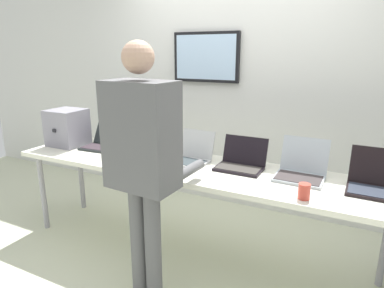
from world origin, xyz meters
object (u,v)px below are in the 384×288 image
laptop_station_0 (105,142)px  laptop_station_5 (376,182)px  coffee_mug (304,191)px  laptop_station_2 (192,155)px  workbench (189,171)px  equipment_box (67,127)px  laptop_station_3 (241,162)px  laptop_station_1 (145,148)px  laptop_station_4 (301,169)px  person (143,154)px

laptop_station_0 → laptop_station_5: size_ratio=1.10×
coffee_mug → laptop_station_2: bearing=160.0°
workbench → equipment_box: size_ratio=8.93×
laptop_station_3 → laptop_station_1: bearing=-177.7°
laptop_station_2 → laptop_station_3: 0.42m
laptop_station_0 → laptop_station_4: 1.80m
workbench → person: (-0.01, -0.62, 0.32)m
workbench → laptop_station_0: bearing=173.4°
workbench → person: person is taller
equipment_box → laptop_station_5: bearing=1.4°
equipment_box → coffee_mug: (2.27, -0.28, -0.12)m
equipment_box → laptop_station_2: bearing=3.0°
workbench → laptop_station_4: 0.86m
workbench → laptop_station_3: size_ratio=8.69×
laptop_station_1 → laptop_station_3: 0.88m
laptop_station_3 → laptop_station_4: 0.45m
equipment_box → laptop_station_3: 1.74m
laptop_station_2 → laptop_station_1: bearing=-179.0°
laptop_station_5 → workbench: bearing=-176.0°
equipment_box → laptop_station_4: bearing=2.7°
laptop_station_4 → laptop_station_5: size_ratio=1.01×
equipment_box → laptop_station_1: equipment_box is taller
equipment_box → laptop_station_5: 2.67m
laptop_station_1 → laptop_station_2: size_ratio=1.17×
laptop_station_4 → laptop_station_5: laptop_station_4 is taller
laptop_station_3 → laptop_station_0: bearing=-179.5°
workbench → laptop_station_2: laptop_station_2 is taller
laptop_station_4 → person: bearing=-138.7°
laptop_station_3 → laptop_station_2: bearing=-176.3°
laptop_station_0 → laptop_station_1: size_ratio=0.98×
equipment_box → person: (1.33, -0.65, 0.09)m
workbench → laptop_station_5: (1.32, 0.09, 0.11)m
workbench → laptop_station_1: 0.50m
workbench → laptop_station_2: (-0.02, 0.09, 0.11)m
laptop_station_4 → person: (-0.85, -0.75, 0.20)m
workbench → laptop_station_2: 0.15m
workbench → laptop_station_3: (0.39, 0.12, 0.11)m
laptop_station_5 → laptop_station_2: bearing=179.9°
laptop_station_0 → coffee_mug: laptop_station_0 is taller
equipment_box → laptop_station_3: (1.74, 0.10, -0.12)m
coffee_mug → person: bearing=-158.3°
laptop_station_4 → laptop_station_5: (0.48, -0.04, -0.00)m
laptop_station_3 → laptop_station_5: laptop_station_5 is taller
laptop_station_5 → coffee_mug: (-0.40, -0.34, -0.01)m
laptop_station_2 → laptop_station_4: laptop_station_4 is taller
laptop_station_2 → laptop_station_3: laptop_station_2 is taller
laptop_station_0 → person: 1.21m
laptop_station_0 → laptop_station_4: laptop_station_4 is taller
laptop_station_3 → laptop_station_5: 0.93m
laptop_station_1 → person: bearing=-56.2°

